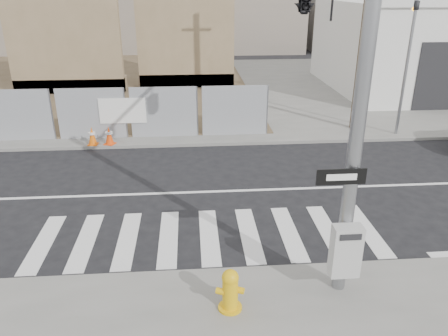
{
  "coord_description": "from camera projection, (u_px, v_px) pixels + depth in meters",
  "views": [
    {
      "loc": [
        -0.37,
        -11.8,
        5.75
      ],
      "look_at": [
        0.45,
        -1.51,
        1.4
      ],
      "focal_mm": 35.0,
      "sensor_mm": 36.0,
      "label": 1
    }
  ],
  "objects": [
    {
      "name": "ground",
      "position": [
        205.0,
        192.0,
        13.09
      ],
      "size": [
        100.0,
        100.0,
        0.0
      ],
      "primitive_type": "plane",
      "color": "black",
      "rests_on": "ground"
    },
    {
      "name": "sidewalk_far",
      "position": [
        196.0,
        88.0,
        25.93
      ],
      "size": [
        50.0,
        20.0,
        0.12
      ],
      "primitive_type": "cube",
      "color": "slate",
      "rests_on": "ground"
    },
    {
      "name": "signal_pole",
      "position": [
        319.0,
        32.0,
        9.54
      ],
      "size": [
        0.96,
        5.87,
        7.0
      ],
      "color": "gray",
      "rests_on": "sidewalk_near"
    },
    {
      "name": "far_signal_pole",
      "position": [
        409.0,
        49.0,
        16.56
      ],
      "size": [
        0.16,
        0.2,
        5.6
      ],
      "color": "gray",
      "rests_on": "sidewalk_far"
    },
    {
      "name": "concrete_wall_left",
      "position": [
        63.0,
        33.0,
        23.29
      ],
      "size": [
        6.0,
        1.3,
        8.0
      ],
      "color": "#7B6749",
      "rests_on": "sidewalk_far"
    },
    {
      "name": "concrete_wall_right",
      "position": [
        185.0,
        30.0,
        24.68
      ],
      "size": [
        5.5,
        1.3,
        8.0
      ],
      "color": "#7B6749",
      "rests_on": "sidewalk_far"
    },
    {
      "name": "auto_shop",
      "position": [
        439.0,
        45.0,
        25.05
      ],
      "size": [
        12.0,
        10.2,
        5.95
      ],
      "color": "silver",
      "rests_on": "sidewalk_far"
    },
    {
      "name": "utility_pole_right",
      "position": [
        368.0,
        0.0,
        16.6
      ],
      "size": [
        1.6,
        0.28,
        10.0
      ],
      "color": "#4B3A23",
      "rests_on": "sidewalk_far"
    },
    {
      "name": "fire_hydrant",
      "position": [
        230.0,
        290.0,
        8.05
      ],
      "size": [
        0.59,
        0.59,
        0.85
      ],
      "rotation": [
        0.0,
        0.0,
        -0.41
      ],
      "color": "#DFAA0C",
      "rests_on": "sidewalk_near"
    },
    {
      "name": "traffic_cone_c",
      "position": [
        92.0,
        136.0,
        16.49
      ],
      "size": [
        0.39,
        0.39,
        0.7
      ],
      "rotation": [
        0.0,
        0.0,
        -0.09
      ],
      "color": "orange",
      "rests_on": "sidewalk_far"
    },
    {
      "name": "traffic_cone_d",
      "position": [
        109.0,
        136.0,
        16.54
      ],
      "size": [
        0.48,
        0.48,
        0.71
      ],
      "rotation": [
        0.0,
        0.0,
        -0.41
      ],
      "color": "#E3430B",
      "rests_on": "sidewalk_far"
    }
  ]
}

